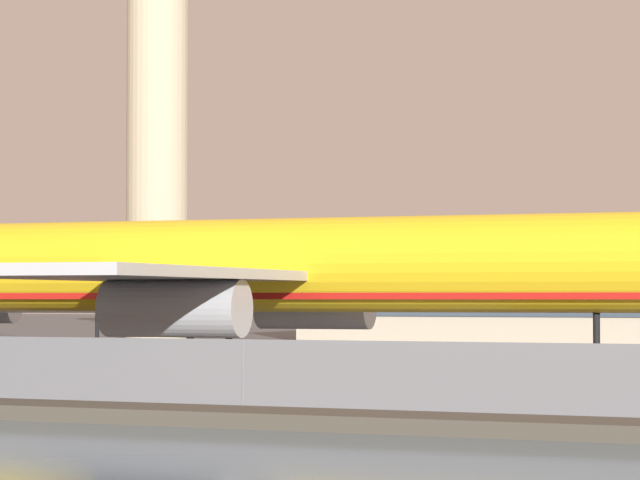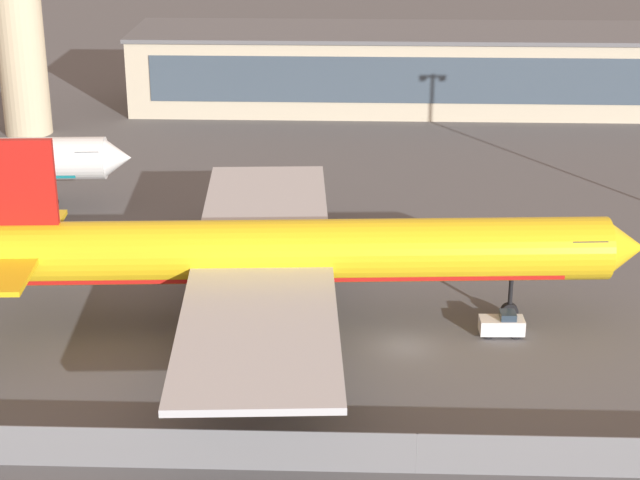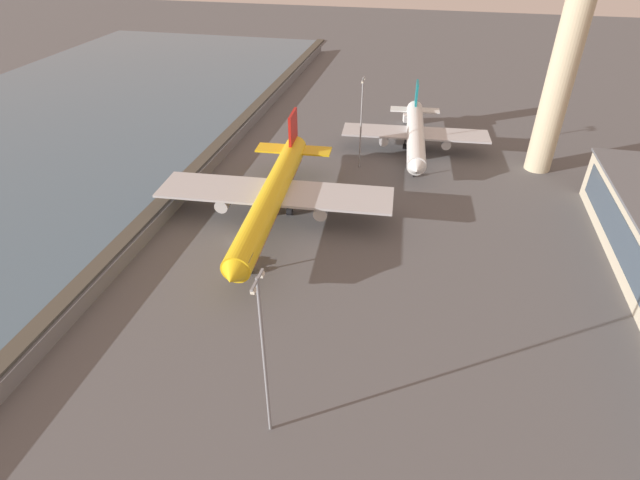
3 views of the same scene
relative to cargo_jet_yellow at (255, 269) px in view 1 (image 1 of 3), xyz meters
name	(u,v)px [view 1 (image 1 of 3)]	position (x,y,z in m)	size (l,w,h in m)	color
ground_plane	(398,388)	(8.89, -3.72, -5.45)	(500.00, 500.00, 0.00)	#565659
shoreline_seawall	(183,415)	(8.89, -24.22, -5.20)	(320.00, 3.00, 0.50)	#474238
perimeter_fence	(243,376)	(8.89, -19.72, -4.16)	(280.00, 0.10, 2.59)	slate
cargo_jet_yellow	(255,269)	(0.00, 0.00, 0.00)	(51.53, 44.55, 14.29)	yellow
baggage_tug	(564,371)	(15.95, -1.61, -4.64)	(3.24, 1.69, 1.80)	white
control_tower	(158,34)	(-34.29, 51.79, 22.45)	(11.13, 11.13, 49.40)	#C6B793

